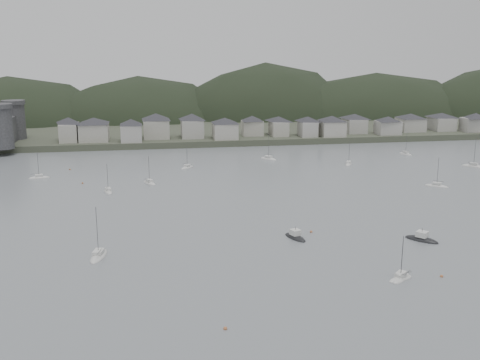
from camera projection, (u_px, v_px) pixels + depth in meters
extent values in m
plane|color=slate|center=(305.00, 298.00, 108.90)|extent=(900.00, 900.00, 0.00)
cube|color=#383D2D|center=(187.00, 115.00, 391.70)|extent=(900.00, 250.00, 3.00)
ellipsoid|color=black|center=(13.00, 141.00, 354.11)|extent=(138.98, 92.48, 81.13)
ellipsoid|color=black|center=(140.00, 137.00, 367.79)|extent=(132.08, 90.41, 79.74)
ellipsoid|color=black|center=(265.00, 138.00, 382.03)|extent=(133.88, 88.37, 101.41)
ellipsoid|color=black|center=(373.00, 133.00, 388.97)|extent=(165.81, 81.78, 82.55)
cylinder|color=#323234|center=(1.00, 129.00, 250.46)|extent=(10.00, 10.00, 18.00)
cylinder|color=#323234|center=(15.00, 122.00, 277.45)|extent=(10.00, 10.00, 17.00)
cube|color=#323234|center=(9.00, 131.00, 264.58)|extent=(3.50, 30.00, 12.00)
cube|color=#A3A195|center=(69.00, 132.00, 271.26)|extent=(8.34, 12.91, 8.59)
pyramid|color=#2C2C32|center=(68.00, 120.00, 269.94)|extent=(15.78, 15.78, 3.01)
cube|color=#A3A195|center=(94.00, 132.00, 272.58)|extent=(13.68, 13.35, 8.36)
pyramid|color=#2C2C32|center=(93.00, 121.00, 271.30)|extent=(20.07, 20.07, 2.93)
cube|color=#AEABA3|center=(131.00, 133.00, 270.42)|extent=(9.78, 10.20, 8.08)
pyramid|color=#2C2C32|center=(131.00, 122.00, 269.18)|extent=(14.83, 14.83, 2.83)
cube|color=#A3A195|center=(156.00, 129.00, 281.52)|extent=(12.59, 13.33, 9.09)
pyramid|color=#2C2C32|center=(156.00, 117.00, 280.12)|extent=(19.24, 19.24, 3.18)
cube|color=#AEABA3|center=(192.00, 129.00, 282.96)|extent=(10.74, 12.17, 8.87)
pyramid|color=#2C2C32|center=(192.00, 117.00, 281.60)|extent=(17.01, 17.01, 3.10)
cube|color=#A3A195|center=(225.00, 131.00, 279.35)|extent=(11.63, 12.09, 7.69)
pyramid|color=#2C2C32|center=(225.00, 120.00, 278.17)|extent=(17.61, 17.61, 2.69)
cube|color=#A3A195|center=(252.00, 128.00, 290.20)|extent=(10.37, 9.35, 7.44)
pyramid|color=#2C2C32|center=(252.00, 118.00, 289.05)|extent=(14.65, 14.65, 2.60)
cube|color=#A3A195|center=(279.00, 128.00, 290.11)|extent=(8.24, 12.20, 7.22)
pyramid|color=#2C2C32|center=(279.00, 119.00, 288.99)|extent=(15.17, 15.17, 2.53)
cube|color=#AEABA3|center=(308.00, 129.00, 287.31)|extent=(8.06, 10.91, 7.46)
pyramid|color=#2C2C32|center=(308.00, 119.00, 286.16)|extent=(14.08, 14.08, 2.61)
cube|color=#A3A195|center=(332.00, 128.00, 287.87)|extent=(11.73, 11.78, 7.66)
pyramid|color=#2C2C32|center=(332.00, 118.00, 286.69)|extent=(17.46, 17.46, 2.68)
cube|color=#AEABA3|center=(354.00, 126.00, 299.94)|extent=(10.19, 13.02, 7.33)
pyramid|color=#2C2C32|center=(355.00, 116.00, 298.81)|extent=(17.23, 17.23, 2.57)
cube|color=#AEABA3|center=(388.00, 128.00, 293.94)|extent=(11.70, 9.81, 6.88)
pyramid|color=#2C2C32|center=(388.00, 119.00, 292.88)|extent=(15.97, 15.97, 2.41)
cube|color=#AEABA3|center=(410.00, 125.00, 305.17)|extent=(12.83, 12.48, 7.00)
pyramid|color=#2C2C32|center=(411.00, 116.00, 304.09)|extent=(18.79, 18.79, 2.45)
cube|color=#AEABA3|center=(441.00, 124.00, 308.66)|extent=(11.07, 13.50, 6.97)
pyramid|color=#2C2C32|center=(442.00, 115.00, 307.59)|extent=(18.25, 18.25, 2.44)
cube|color=#AEABA3|center=(475.00, 125.00, 303.73)|extent=(13.75, 9.12, 7.34)
pyramid|color=#2C2C32|center=(476.00, 115.00, 302.60)|extent=(16.97, 16.97, 2.57)
ellipsoid|color=silver|center=(400.00, 279.00, 117.53)|extent=(6.63, 4.27, 1.27)
cube|color=silver|center=(401.00, 275.00, 117.32)|extent=(2.58, 2.13, 0.70)
cylinder|color=#3F3F42|center=(402.00, 261.00, 116.60)|extent=(0.12, 0.12, 7.92)
cylinder|color=#3F3F42|center=(407.00, 273.00, 116.95)|extent=(2.68, 1.17, 0.10)
ellipsoid|color=silver|center=(187.00, 168.00, 226.42)|extent=(6.53, 6.94, 1.45)
cube|color=silver|center=(187.00, 165.00, 226.18)|extent=(2.87, 2.95, 0.70)
cylinder|color=#3F3F42|center=(187.00, 156.00, 225.35)|extent=(0.12, 0.12, 9.04)
cylinder|color=#3F3F42|center=(185.00, 164.00, 226.85)|extent=(2.23, 2.50, 0.10)
ellipsoid|color=silver|center=(401.00, 278.00, 118.03)|extent=(6.84, 6.78, 1.46)
cube|color=silver|center=(401.00, 274.00, 117.79)|extent=(2.95, 2.94, 0.70)
cylinder|color=#3F3F42|center=(402.00, 257.00, 116.95)|extent=(0.12, 0.12, 9.12)
cylinder|color=#3F3F42|center=(407.00, 273.00, 116.93)|extent=(2.41, 2.38, 0.10)
ellipsoid|color=silver|center=(108.00, 192.00, 188.61)|extent=(3.89, 7.83, 1.50)
cube|color=silver|center=(108.00, 189.00, 188.37)|extent=(2.15, 2.91, 0.70)
cylinder|color=#3F3F42|center=(108.00, 178.00, 187.51)|extent=(0.12, 0.12, 9.37)
cylinder|color=#3F3F42|center=(107.00, 188.00, 186.93)|extent=(0.79, 3.32, 0.10)
ellipsoid|color=silver|center=(473.00, 167.00, 228.48)|extent=(8.28, 8.88, 1.84)
cube|color=silver|center=(474.00, 164.00, 228.20)|extent=(3.65, 3.76, 0.70)
cylinder|color=#3F3F42|center=(475.00, 152.00, 227.13)|extent=(0.12, 0.12, 11.52)
cylinder|color=#3F3F42|center=(473.00, 163.00, 226.70)|extent=(2.80, 3.19, 0.10)
ellipsoid|color=silver|center=(406.00, 154.00, 255.03)|extent=(4.36, 7.98, 1.52)
cube|color=silver|center=(406.00, 152.00, 254.79)|extent=(2.32, 3.01, 0.70)
cylinder|color=#3F3F42|center=(406.00, 144.00, 253.91)|extent=(0.12, 0.12, 9.51)
cylinder|color=#3F3F42|center=(406.00, 151.00, 253.33)|extent=(1.00, 3.33, 0.10)
ellipsoid|color=silver|center=(349.00, 164.00, 233.24)|extent=(5.71, 7.66, 1.49)
cube|color=silver|center=(349.00, 162.00, 233.01)|extent=(2.70, 3.07, 0.70)
cylinder|color=#3F3F42|center=(349.00, 153.00, 232.15)|extent=(0.12, 0.12, 9.31)
cylinder|color=#3F3F42|center=(346.00, 160.00, 233.90)|extent=(1.72, 2.97, 0.10)
ellipsoid|color=silver|center=(269.00, 159.00, 244.03)|extent=(7.32, 8.71, 1.74)
cube|color=silver|center=(269.00, 156.00, 243.76)|extent=(3.33, 3.59, 0.70)
cylinder|color=#3F3F42|center=(269.00, 146.00, 242.75)|extent=(0.12, 0.12, 10.88)
cylinder|color=#3F3F42|center=(270.00, 155.00, 245.01)|extent=(2.35, 3.25, 0.10)
ellipsoid|color=silver|center=(39.00, 178.00, 208.66)|extent=(7.76, 3.53, 1.50)
cube|color=silver|center=(39.00, 175.00, 208.42)|extent=(2.84, 2.03, 0.70)
cylinder|color=#3F3F42|center=(38.00, 165.00, 207.56)|extent=(0.12, 0.12, 9.34)
cylinder|color=#3F3F42|center=(35.00, 174.00, 208.28)|extent=(3.34, 0.63, 0.10)
ellipsoid|color=silver|center=(150.00, 183.00, 200.54)|extent=(5.62, 8.02, 1.54)
cube|color=silver|center=(149.00, 180.00, 200.30)|extent=(2.72, 3.17, 0.70)
cylinder|color=#3F3F42|center=(149.00, 170.00, 199.41)|extent=(0.12, 0.12, 9.65)
cylinder|color=#3F3F42|center=(148.00, 180.00, 198.88)|extent=(1.62, 3.16, 0.10)
ellipsoid|color=silver|center=(437.00, 186.00, 196.00)|extent=(7.78, 7.09, 1.60)
cube|color=silver|center=(437.00, 183.00, 195.75)|extent=(3.28, 3.14, 0.70)
cylinder|color=#3F3F42|center=(438.00, 172.00, 194.82)|extent=(0.12, 0.12, 9.99)
cylinder|color=#3F3F42|center=(439.00, 181.00, 196.69)|extent=(2.83, 2.38, 0.10)
ellipsoid|color=silver|center=(99.00, 257.00, 130.22)|extent=(4.84, 9.77, 1.87)
cube|color=silver|center=(98.00, 252.00, 129.94)|extent=(2.68, 3.63, 0.70)
cylinder|color=#3F3F42|center=(97.00, 232.00, 128.85)|extent=(0.12, 0.12, 11.69)
cylinder|color=#3F3F42|center=(99.00, 252.00, 128.29)|extent=(0.96, 4.14, 0.10)
ellipsoid|color=black|center=(422.00, 240.00, 141.34)|extent=(7.97, 8.57, 1.90)
cube|color=silver|center=(422.00, 234.00, 140.98)|extent=(3.52, 3.53, 1.40)
cylinder|color=#3F3F42|center=(422.00, 231.00, 140.77)|extent=(0.10, 0.10, 1.20)
ellipsoid|color=black|center=(295.00, 238.00, 143.02)|extent=(5.47, 8.33, 1.73)
cube|color=silver|center=(295.00, 232.00, 142.68)|extent=(2.90, 2.99, 1.40)
cylinder|color=#3F3F42|center=(295.00, 229.00, 142.47)|extent=(0.10, 0.10, 1.20)
sphere|color=#AD6339|center=(82.00, 183.00, 200.39)|extent=(0.70, 0.70, 0.70)
sphere|color=#AD6339|center=(442.00, 276.00, 118.77)|extent=(0.70, 0.70, 0.70)
sphere|color=#AD6339|center=(225.00, 329.00, 96.69)|extent=(0.70, 0.70, 0.70)
sphere|color=#AD6339|center=(311.00, 232.00, 147.48)|extent=(0.70, 0.70, 0.70)
sphere|color=#AD6339|center=(70.00, 169.00, 222.99)|extent=(0.70, 0.70, 0.70)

